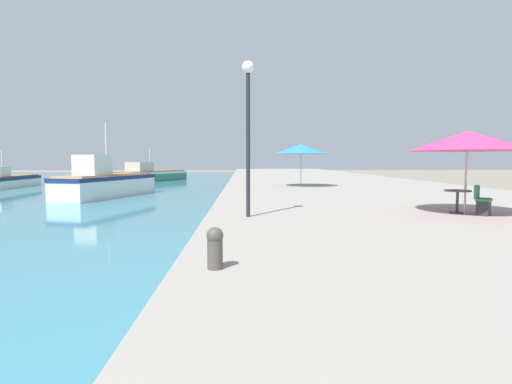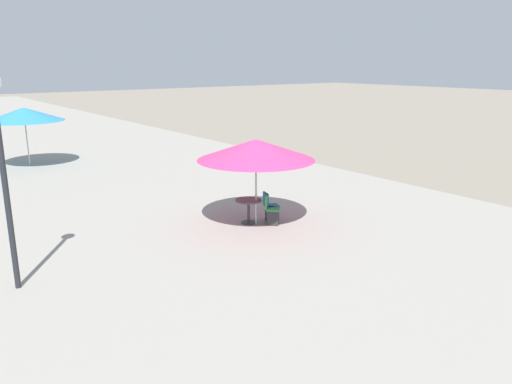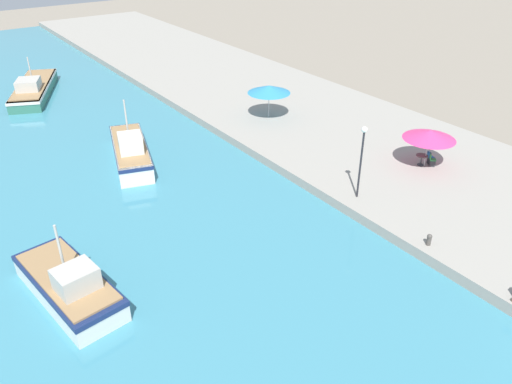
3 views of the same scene
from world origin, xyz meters
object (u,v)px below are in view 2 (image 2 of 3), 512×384
Objects in this scene: cafe_umbrella_white at (24,114)px; lamppost at (0,147)px; cafe_chair_right at (272,214)px; cafe_umbrella_pink at (256,150)px; cafe_table at (249,206)px; cafe_chair_left at (271,211)px.

lamppost is at bearing -104.56° from cafe_umbrella_white.
cafe_umbrella_white is 3.88× the size of cafe_chair_right.
cafe_umbrella_pink is at bearing -85.45° from cafe_chair_right.
cafe_table is at bearing -90.00° from cafe_chair_right.
cafe_chair_right is (3.56, -13.78, -2.09)m from cafe_umbrella_white.
lamppost is at bearing -175.29° from cafe_table.
lamppost is (-6.64, -0.55, 2.56)m from cafe_table.
cafe_table is (-0.14, 0.19, -1.75)m from cafe_umbrella_pink.
cafe_table is (3.06, -13.27, -1.88)m from cafe_umbrella_white.
cafe_umbrella_white is 14.17m from cafe_chair_left.
cafe_umbrella_white is 14.39m from cafe_chair_right.
cafe_table is at bearing 4.71° from lamppost.
cafe_chair_left is 1.00× the size of cafe_chair_right.
cafe_umbrella_white reaches higher than cafe_chair_right.
lamppost reaches higher than cafe_umbrella_pink.
cafe_chair_right reaches higher than cafe_table.
cafe_chair_left reaches higher than cafe_table.
cafe_chair_left is (3.74, -13.51, -2.09)m from cafe_umbrella_white.
cafe_chair_left is 0.32m from cafe_chair_right.
cafe_umbrella_pink is at bearing -54.91° from cafe_table.
cafe_chair_left is 7.84m from lamppost.
cafe_umbrella_pink is at bearing 2.98° from lamppost.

